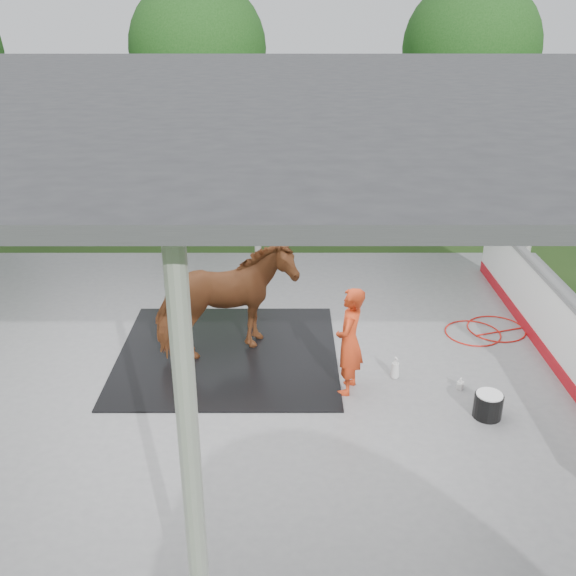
{
  "coord_description": "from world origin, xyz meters",
  "views": [
    {
      "loc": [
        0.62,
        -8.0,
        5.0
      ],
      "look_at": [
        0.63,
        0.28,
        1.31
      ],
      "focal_mm": 40.0,
      "sensor_mm": 36.0,
      "label": 1
    }
  ],
  "objects_px": {
    "horse": "(226,302)",
    "wash_bucket": "(488,405)",
    "handler": "(349,341)",
    "dasher_board": "(567,342)"
  },
  "relations": [
    {
      "from": "horse",
      "to": "wash_bucket",
      "type": "xyz_separation_m",
      "value": [
        3.53,
        -1.63,
        -0.71
      ]
    },
    {
      "from": "handler",
      "to": "wash_bucket",
      "type": "height_order",
      "value": "handler"
    },
    {
      "from": "horse",
      "to": "handler",
      "type": "xyz_separation_m",
      "value": [
        1.76,
        -1.0,
        -0.11
      ]
    },
    {
      "from": "handler",
      "to": "wash_bucket",
      "type": "distance_m",
      "value": 1.97
    },
    {
      "from": "dasher_board",
      "to": "handler",
      "type": "xyz_separation_m",
      "value": [
        -3.14,
        -0.39,
        0.23
      ]
    },
    {
      "from": "handler",
      "to": "horse",
      "type": "bearing_deg",
      "value": -101.21
    },
    {
      "from": "wash_bucket",
      "to": "handler",
      "type": "bearing_deg",
      "value": 160.37
    },
    {
      "from": "dasher_board",
      "to": "wash_bucket",
      "type": "distance_m",
      "value": 1.74
    },
    {
      "from": "dasher_board",
      "to": "handler",
      "type": "height_order",
      "value": "handler"
    },
    {
      "from": "horse",
      "to": "dasher_board",
      "type": "bearing_deg",
      "value": -121.79
    }
  ]
}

